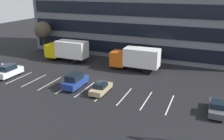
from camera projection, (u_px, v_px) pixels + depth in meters
name	position (u px, v px, depth m)	size (l,w,h in m)	color
ground_plane	(97.00, 81.00, 35.09)	(120.00, 120.00, 0.00)	black
lot_markings	(85.00, 89.00, 32.02)	(22.54, 5.40, 0.01)	silver
box_truck_orange	(136.00, 58.00, 38.81)	(8.05, 2.67, 3.73)	#D85914
box_truck_yellow	(67.00, 50.00, 43.87)	(8.14, 2.69, 3.77)	yellow
sedan_charcoal	(217.00, 108.00, 25.72)	(1.70, 4.07, 1.46)	#474C51
sedan_tan	(101.00, 88.00, 30.81)	(1.63, 3.88, 1.39)	tan
suv_navy	(75.00, 81.00, 32.43)	(1.81, 4.27, 1.93)	navy
suv_white	(9.00, 71.00, 36.42)	(1.77, 4.18, 1.89)	white
bare_tree	(43.00, 30.00, 48.53)	(3.44, 3.44, 6.45)	#473323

